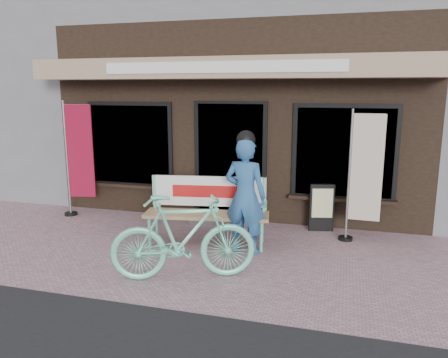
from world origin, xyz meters
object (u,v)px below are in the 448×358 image
(bench, at_px, (207,205))
(nobori_red, at_px, (78,157))
(bicycle, at_px, (183,237))
(menu_stand, at_px, (322,207))
(person, at_px, (245,194))
(nobori_cream, at_px, (363,175))

(bench, bearing_deg, nobori_red, 155.43)
(bicycle, height_order, menu_stand, bicycle)
(bicycle, bearing_deg, person, -47.54)
(person, distance_m, nobori_cream, 1.93)
(bicycle, distance_m, nobori_cream, 3.09)
(nobori_cream, bearing_deg, menu_stand, 151.65)
(bench, distance_m, nobori_cream, 2.49)
(person, xyz_separation_m, menu_stand, (1.05, 1.32, -0.48))
(bench, height_order, nobori_cream, nobori_cream)
(nobori_red, relative_size, nobori_cream, 1.04)
(menu_stand, bearing_deg, bench, -161.51)
(nobori_cream, relative_size, menu_stand, 2.56)
(bench, bearing_deg, nobori_cream, 7.58)
(nobori_cream, distance_m, menu_stand, 0.99)
(person, height_order, menu_stand, person)
(bench, relative_size, menu_stand, 2.41)
(nobori_cream, height_order, menu_stand, nobori_cream)
(bench, relative_size, nobori_cream, 0.94)
(bicycle, xyz_separation_m, nobori_cream, (2.22, 2.08, 0.53))
(bench, distance_m, person, 0.77)
(nobori_red, bearing_deg, bench, -26.52)
(nobori_red, xyz_separation_m, nobori_cream, (5.16, -0.09, -0.05))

